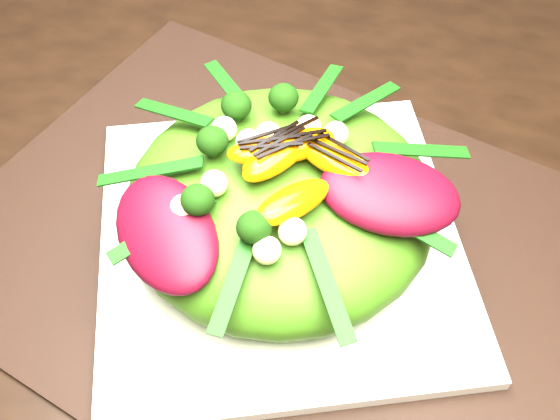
% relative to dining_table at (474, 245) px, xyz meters
% --- Properties ---
extents(dining_table, '(1.60, 0.90, 0.75)m').
position_rel_dining_table_xyz_m(dining_table, '(0.00, 0.00, 0.00)').
color(dining_table, black).
rests_on(dining_table, floor).
extents(placemat, '(0.61, 0.53, 0.00)m').
position_rel_dining_table_xyz_m(placemat, '(-0.16, -0.06, 0.02)').
color(placemat, black).
rests_on(placemat, dining_table).
extents(plate_base, '(0.38, 0.38, 0.01)m').
position_rel_dining_table_xyz_m(plate_base, '(-0.16, -0.06, 0.03)').
color(plate_base, silver).
rests_on(plate_base, placemat).
extents(salad_bowl, '(0.27, 0.27, 0.02)m').
position_rel_dining_table_xyz_m(salad_bowl, '(-0.16, -0.06, 0.05)').
color(salad_bowl, white).
rests_on(salad_bowl, plate_base).
extents(lettuce_mound, '(0.31, 0.31, 0.08)m').
position_rel_dining_table_xyz_m(lettuce_mound, '(-0.16, -0.06, 0.08)').
color(lettuce_mound, '#3C6E14').
rests_on(lettuce_mound, salad_bowl).
extents(radicchio_leaf, '(0.10, 0.07, 0.02)m').
position_rel_dining_table_xyz_m(radicchio_leaf, '(-0.08, -0.07, 0.12)').
color(radicchio_leaf, '#450715').
rests_on(radicchio_leaf, lettuce_mound).
extents(orange_segment, '(0.06, 0.04, 0.02)m').
position_rel_dining_table_xyz_m(orange_segment, '(-0.17, -0.03, 0.13)').
color(orange_segment, orange).
rests_on(orange_segment, lettuce_mound).
extents(broccoli_floret, '(0.04, 0.04, 0.03)m').
position_rel_dining_table_xyz_m(broccoli_floret, '(-0.21, -0.02, 0.13)').
color(broccoli_floret, black).
rests_on(broccoli_floret, lettuce_mound).
extents(macadamia_nut, '(0.02, 0.02, 0.02)m').
position_rel_dining_table_xyz_m(macadamia_nut, '(-0.13, -0.10, 0.13)').
color(macadamia_nut, '#F8EEAE').
rests_on(macadamia_nut, lettuce_mound).
extents(balsamic_drizzle, '(0.05, 0.01, 0.00)m').
position_rel_dining_table_xyz_m(balsamic_drizzle, '(-0.17, -0.03, 0.14)').
color(balsamic_drizzle, black).
rests_on(balsamic_drizzle, orange_segment).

